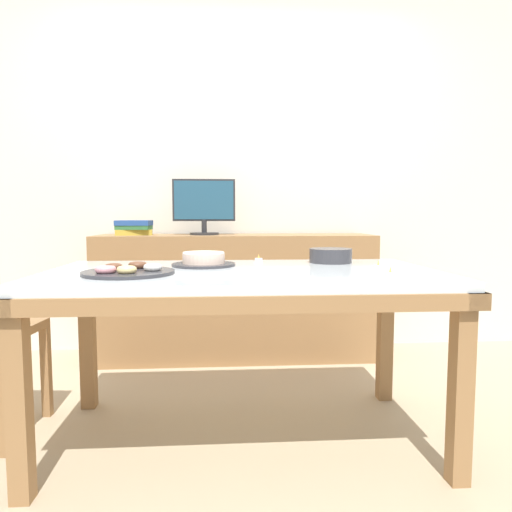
{
  "coord_description": "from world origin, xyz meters",
  "views": [
    {
      "loc": [
        -0.08,
        -1.95,
        0.99
      ],
      "look_at": [
        0.06,
        -0.01,
        0.81
      ],
      "focal_mm": 32.0,
      "sensor_mm": 36.0,
      "label": 1
    }
  ],
  "objects_px": {
    "book_stack": "(134,228)",
    "cake_chocolate_round": "(204,260)",
    "computer_monitor": "(204,207)",
    "tealight_centre": "(378,266)",
    "pastry_platter": "(128,271)",
    "plate_stack": "(331,256)",
    "tealight_near_cakes": "(259,259)",
    "tealight_left_edge": "(390,274)"
  },
  "relations": [
    {
      "from": "book_stack",
      "to": "cake_chocolate_round",
      "type": "distance_m",
      "value": 1.15
    },
    {
      "from": "tealight_left_edge",
      "to": "tealight_near_cakes",
      "type": "bearing_deg",
      "value": 126.74
    },
    {
      "from": "computer_monitor",
      "to": "book_stack",
      "type": "distance_m",
      "value": 0.49
    },
    {
      "from": "computer_monitor",
      "to": "tealight_centre",
      "type": "distance_m",
      "value": 1.47
    },
    {
      "from": "cake_chocolate_round",
      "to": "tealight_near_cakes",
      "type": "bearing_deg",
      "value": 35.85
    },
    {
      "from": "cake_chocolate_round",
      "to": "plate_stack",
      "type": "xyz_separation_m",
      "value": [
        0.62,
        0.11,
        0.01
      ]
    },
    {
      "from": "book_stack",
      "to": "cake_chocolate_round",
      "type": "height_order",
      "value": "book_stack"
    },
    {
      "from": "book_stack",
      "to": "computer_monitor",
      "type": "bearing_deg",
      "value": -0.17
    },
    {
      "from": "pastry_platter",
      "to": "tealight_left_edge",
      "type": "height_order",
      "value": "pastry_platter"
    },
    {
      "from": "tealight_near_cakes",
      "to": "tealight_left_edge",
      "type": "xyz_separation_m",
      "value": [
        0.46,
        -0.62,
        0.0
      ]
    },
    {
      "from": "plate_stack",
      "to": "tealight_left_edge",
      "type": "relative_size",
      "value": 5.25
    },
    {
      "from": "tealight_left_edge",
      "to": "plate_stack",
      "type": "bearing_deg",
      "value": 101.62
    },
    {
      "from": "tealight_near_cakes",
      "to": "book_stack",
      "type": "bearing_deg",
      "value": 133.5
    },
    {
      "from": "book_stack",
      "to": "pastry_platter",
      "type": "distance_m",
      "value": 1.34
    },
    {
      "from": "book_stack",
      "to": "tealight_near_cakes",
      "type": "relative_size",
      "value": 6.41
    },
    {
      "from": "tealight_centre",
      "to": "plate_stack",
      "type": "bearing_deg",
      "value": 118.4
    },
    {
      "from": "book_stack",
      "to": "plate_stack",
      "type": "height_order",
      "value": "book_stack"
    },
    {
      "from": "tealight_centre",
      "to": "tealight_left_edge",
      "type": "bearing_deg",
      "value": -99.0
    },
    {
      "from": "computer_monitor",
      "to": "plate_stack",
      "type": "relative_size",
      "value": 2.02
    },
    {
      "from": "tealight_near_cakes",
      "to": "computer_monitor",
      "type": "bearing_deg",
      "value": 110.7
    },
    {
      "from": "cake_chocolate_round",
      "to": "pastry_platter",
      "type": "xyz_separation_m",
      "value": [
        -0.28,
        -0.29,
        -0.01
      ]
    },
    {
      "from": "cake_chocolate_round",
      "to": "computer_monitor",
      "type": "bearing_deg",
      "value": 92.31
    },
    {
      "from": "tealight_near_cakes",
      "to": "tealight_left_edge",
      "type": "distance_m",
      "value": 0.77
    },
    {
      "from": "book_stack",
      "to": "plate_stack",
      "type": "distance_m",
      "value": 1.46
    },
    {
      "from": "book_stack",
      "to": "tealight_centre",
      "type": "distance_m",
      "value": 1.76
    },
    {
      "from": "book_stack",
      "to": "plate_stack",
      "type": "xyz_separation_m",
      "value": [
        1.13,
        -0.91,
        -0.12
      ]
    },
    {
      "from": "book_stack",
      "to": "pastry_platter",
      "type": "bearing_deg",
      "value": -80.11
    },
    {
      "from": "cake_chocolate_round",
      "to": "pastry_platter",
      "type": "distance_m",
      "value": 0.4
    },
    {
      "from": "computer_monitor",
      "to": "tealight_centre",
      "type": "height_order",
      "value": "computer_monitor"
    },
    {
      "from": "plate_stack",
      "to": "tealight_near_cakes",
      "type": "relative_size",
      "value": 5.25
    },
    {
      "from": "plate_stack",
      "to": "tealight_left_edge",
      "type": "height_order",
      "value": "plate_stack"
    },
    {
      "from": "cake_chocolate_round",
      "to": "tealight_left_edge",
      "type": "height_order",
      "value": "cake_chocolate_round"
    },
    {
      "from": "pastry_platter",
      "to": "plate_stack",
      "type": "relative_size",
      "value": 1.73
    },
    {
      "from": "book_stack",
      "to": "cake_chocolate_round",
      "type": "relative_size",
      "value": 0.87
    },
    {
      "from": "pastry_platter",
      "to": "tealight_near_cakes",
      "type": "relative_size",
      "value": 9.07
    },
    {
      "from": "plate_stack",
      "to": "tealight_near_cakes",
      "type": "distance_m",
      "value": 0.36
    },
    {
      "from": "tealight_centre",
      "to": "tealight_near_cakes",
      "type": "relative_size",
      "value": 1.0
    },
    {
      "from": "cake_chocolate_round",
      "to": "book_stack",
      "type": "bearing_deg",
      "value": 116.67
    },
    {
      "from": "pastry_platter",
      "to": "tealight_centre",
      "type": "bearing_deg",
      "value": 6.47
    },
    {
      "from": "computer_monitor",
      "to": "tealight_left_edge",
      "type": "relative_size",
      "value": 10.6
    },
    {
      "from": "cake_chocolate_round",
      "to": "tealight_centre",
      "type": "height_order",
      "value": "cake_chocolate_round"
    },
    {
      "from": "tealight_centre",
      "to": "pastry_platter",
      "type": "bearing_deg",
      "value": -173.53
    }
  ]
}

